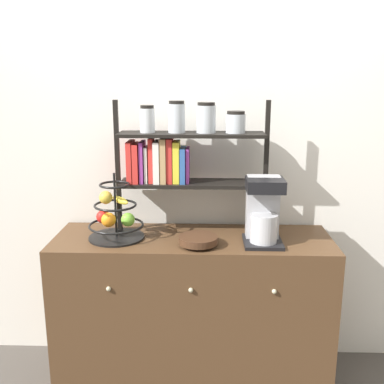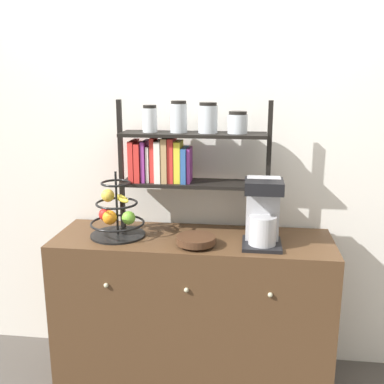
# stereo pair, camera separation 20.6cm
# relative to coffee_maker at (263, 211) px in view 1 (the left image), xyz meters

# --- Properties ---
(wall_back) EXTENTS (7.00, 0.05, 2.60)m
(wall_back) POSITION_rel_coffee_maker_xyz_m (-0.36, 0.34, 0.29)
(wall_back) COLOR silver
(wall_back) RESTS_ON ground_plane
(sideboard) EXTENTS (1.47, 0.49, 0.84)m
(sideboard) POSITION_rel_coffee_maker_xyz_m (-0.36, 0.06, -0.59)
(sideboard) COLOR #4C331E
(sideboard) RESTS_ON ground_plane
(coffee_maker) EXTENTS (0.20, 0.21, 0.34)m
(coffee_maker) POSITION_rel_coffee_maker_xyz_m (0.00, 0.00, 0.00)
(coffee_maker) COLOR black
(coffee_maker) RESTS_ON sideboard
(fruit_stand) EXTENTS (0.29, 0.29, 0.35)m
(fruit_stand) POSITION_rel_coffee_maker_xyz_m (-0.77, 0.04, -0.05)
(fruit_stand) COLOR black
(fruit_stand) RESTS_ON sideboard
(wooden_bowl) EXTENTS (0.20, 0.20, 0.05)m
(wooden_bowl) POSITION_rel_coffee_maker_xyz_m (-0.33, -0.06, -0.14)
(wooden_bowl) COLOR #422819
(wooden_bowl) RESTS_ON sideboard
(shelf_hutch) EXTENTS (0.82, 0.20, 0.71)m
(shelf_hutch) POSITION_rel_coffee_maker_xyz_m (-0.45, 0.16, 0.28)
(shelf_hutch) COLOR black
(shelf_hutch) RESTS_ON sideboard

